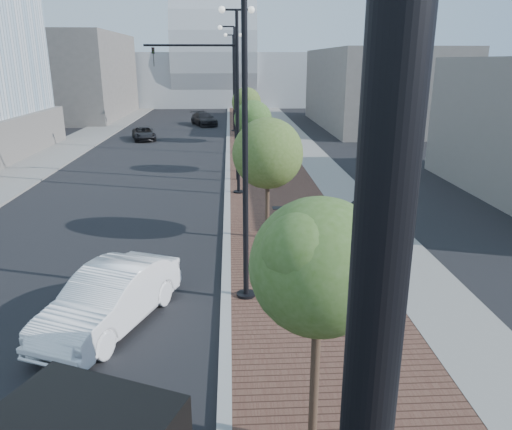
{
  "coord_description": "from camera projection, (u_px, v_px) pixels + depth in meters",
  "views": [
    {
      "loc": [
        0.2,
        -3.19,
        6.8
      ],
      "look_at": [
        1.0,
        12.0,
        2.0
      ],
      "focal_mm": 34.39,
      "sensor_mm": 36.0,
      "label": 1
    }
  ],
  "objects": [
    {
      "name": "sidewalk",
      "position": [
        268.0,
        141.0,
        43.33
      ],
      "size": [
        7.0,
        140.0,
        0.12
      ],
      "primitive_type": "cube",
      "color": "#4C2D23",
      "rests_on": "ground"
    },
    {
      "name": "concrete_strip",
      "position": [
        298.0,
        140.0,
        43.46
      ],
      "size": [
        2.4,
        140.0,
        0.13
      ],
      "primitive_type": "cube",
      "color": "slate",
      "rests_on": "ground"
    },
    {
      "name": "curb",
      "position": [
        228.0,
        141.0,
        43.15
      ],
      "size": [
        0.3,
        140.0,
        0.14
      ],
      "primitive_type": "cube",
      "color": "gray",
      "rests_on": "ground"
    },
    {
      "name": "west_sidewalk",
      "position": [
        78.0,
        142.0,
        42.51
      ],
      "size": [
        4.0,
        140.0,
        0.12
      ],
      "primitive_type": "cube",
      "color": "slate",
      "rests_on": "ground"
    },
    {
      "name": "white_sedan",
      "position": [
        110.0,
        298.0,
        12.94
      ],
      "size": [
        3.37,
        5.15,
        1.6
      ],
      "primitive_type": "imported",
      "rotation": [
        0.0,
        0.0,
        -0.38
      ],
      "color": "white",
      "rests_on": "ground"
    },
    {
      "name": "dark_car_mid",
      "position": [
        144.0,
        134.0,
        43.92
      ],
      "size": [
        2.81,
        4.38,
        1.12
      ],
      "primitive_type": "imported",
      "rotation": [
        0.0,
        0.0,
        0.25
      ],
      "color": "black",
      "rests_on": "ground"
    },
    {
      "name": "dark_car_far",
      "position": [
        204.0,
        119.0,
        53.81
      ],
      "size": [
        3.5,
        5.17,
        1.39
      ],
      "primitive_type": "imported",
      "rotation": [
        0.0,
        0.0,
        0.36
      ],
      "color": "black",
      "rests_on": "ground"
    },
    {
      "name": "pedestrian",
      "position": [
        354.0,
        226.0,
        17.93
      ],
      "size": [
        0.84,
        0.67,
        2.02
      ],
      "primitive_type": "imported",
      "rotation": [
        0.0,
        0.0,
        2.86
      ],
      "color": "black",
      "rests_on": "ground"
    },
    {
      "name": "streetlight_1",
      "position": [
        241.0,
        155.0,
        13.32
      ],
      "size": [
        1.44,
        0.56,
        9.21
      ],
      "color": "black",
      "rests_on": "ground"
    },
    {
      "name": "streetlight_2",
      "position": [
        238.0,
        102.0,
        24.61
      ],
      "size": [
        1.72,
        0.56,
        9.28
      ],
      "color": "black",
      "rests_on": "ground"
    },
    {
      "name": "streetlight_3",
      "position": [
        234.0,
        96.0,
        36.18
      ],
      "size": [
        1.44,
        0.56,
        9.21
      ],
      "color": "black",
      "rests_on": "ground"
    },
    {
      "name": "streetlight_4",
      "position": [
        234.0,
        82.0,
        47.47
      ],
      "size": [
        1.72,
        0.56,
        9.28
      ],
      "color": "black",
      "rests_on": "ground"
    },
    {
      "name": "traffic_mast",
      "position": [
        221.0,
        95.0,
        27.37
      ],
      "size": [
        5.09,
        0.2,
        8.0
      ],
      "color": "black",
      "rests_on": "ground"
    },
    {
      "name": "tree_0",
      "position": [
        322.0,
        267.0,
        7.9
      ],
      "size": [
        2.34,
        2.28,
        4.78
      ],
      "color": "#382619",
      "rests_on": "ground"
    },
    {
      "name": "tree_1",
      "position": [
        269.0,
        154.0,
        18.42
      ],
      "size": [
        2.68,
        2.68,
        4.81
      ],
      "color": "#382619",
      "rests_on": "ground"
    },
    {
      "name": "tree_2",
      "position": [
        254.0,
        119.0,
        29.88
      ],
      "size": [
        2.36,
        2.31,
        4.55
      ],
      "color": "#382619",
      "rests_on": "ground"
    },
    {
      "name": "tree_3",
      "position": [
        247.0,
        102.0,
        41.28
      ],
      "size": [
        2.5,
        2.47,
        4.71
      ],
      "color": "#382619",
      "rests_on": "ground"
    },
    {
      "name": "convention_center",
      "position": [
        216.0,
        66.0,
        84.12
      ],
      "size": [
        50.0,
        30.0,
        50.0
      ],
      "color": "#A7ACB1",
      "rests_on": "ground"
    },
    {
      "name": "commercial_block_nw",
      "position": [
        64.0,
        76.0,
        59.72
      ],
      "size": [
        14.0,
        20.0,
        10.0
      ],
      "primitive_type": "cube",
      "color": "#605B56",
      "rests_on": "ground"
    },
    {
      "name": "commercial_block_ne",
      "position": [
        378.0,
        88.0,
        52.29
      ],
      "size": [
        12.0,
        22.0,
        8.0
      ],
      "primitive_type": "cube",
      "color": "#625D58",
      "rests_on": "ground"
    },
    {
      "name": "utility_cover_1",
      "position": [
        318.0,
        328.0,
        12.78
      ],
      "size": [
        0.5,
        0.5,
        0.02
      ],
      "primitive_type": "cube",
      "color": "black",
      "rests_on": "sidewalk"
    },
    {
      "name": "utility_cover_2",
      "position": [
        278.0,
        208.0,
        23.25
      ],
      "size": [
        0.5,
        0.5,
        0.02
      ],
      "primitive_type": "cube",
      "color": "black",
      "rests_on": "sidewalk"
    }
  ]
}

